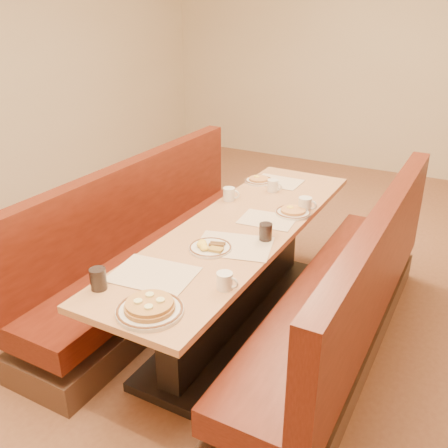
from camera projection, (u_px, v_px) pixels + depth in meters
The scene contains 19 objects.
ground at pixel (238, 322), 3.55m from camera, with size 8.00×8.00×0.00m, color #9E6647.
room_envelope at pixel (243, 32), 2.76m from camera, with size 6.04×8.04×2.82m.
diner_table at pixel (239, 276), 3.40m from camera, with size 0.70×2.50×0.75m.
booth_left at pixel (152, 254), 3.72m from camera, with size 0.55×2.50×1.05m.
booth_right at pixel (344, 307), 3.08m from camera, with size 0.55×2.50×1.05m.
placemat_near_left at pixel (153, 274), 2.67m from camera, with size 0.44×0.33×0.00m, color beige.
placemat_near_right at pixel (234, 246), 2.98m from camera, with size 0.44×0.33×0.00m, color beige.
placemat_far_left at pixel (278, 182), 4.02m from camera, with size 0.37×0.28×0.00m, color beige.
placemat_far_right at pixel (267, 220), 3.33m from camera, with size 0.36×0.27×0.00m, color beige.
pancake_plate at pixel (150, 308), 2.34m from camera, with size 0.32×0.32×0.07m.
eggs_plate at pixel (210, 247), 2.93m from camera, with size 0.25×0.25×0.05m.
extra_plate_mid at pixel (293, 212), 3.42m from camera, with size 0.24×0.24×0.05m.
extra_plate_far at pixel (259, 180), 4.02m from camera, with size 0.23×0.23×0.05m.
coffee_mug_a at pixel (225, 281), 2.52m from camera, with size 0.12×0.08×0.09m.
coffee_mug_b at pixel (230, 194), 3.64m from camera, with size 0.12×0.09×0.09m.
coffee_mug_c at pixel (306, 204), 3.45m from camera, with size 0.13×0.09×0.10m.
coffee_mug_d at pixel (273, 185), 3.81m from camera, with size 0.12×0.09×0.09m.
soda_tumbler_near at pixel (98, 279), 2.52m from camera, with size 0.08×0.08×0.12m.
soda_tumbler_mid at pixel (266, 232), 3.03m from camera, with size 0.08×0.08×0.11m.
Camera 1 is at (1.32, -2.64, 2.10)m, focal length 40.00 mm.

